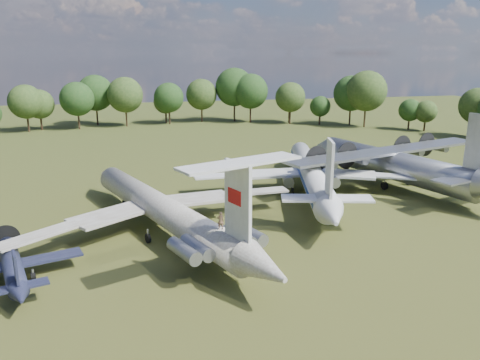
{
  "coord_description": "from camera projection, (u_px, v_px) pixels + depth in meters",
  "views": [
    {
      "loc": [
        -7.07,
        -54.42,
        20.18
      ],
      "look_at": [
        5.68,
        0.04,
        5.0
      ],
      "focal_mm": 35.0,
      "sensor_mm": 36.0,
      "label": 1
    }
  ],
  "objects": [
    {
      "name": "ground",
      "position": [
        196.0,
        222.0,
        57.98
      ],
      "size": [
        300.0,
        300.0,
        0.0
      ],
      "primitive_type": "plane",
      "color": "#203A13",
      "rests_on": "ground"
    },
    {
      "name": "il62_airliner",
      "position": [
        162.0,
        214.0,
        53.79
      ],
      "size": [
        49.68,
        55.71,
        4.51
      ],
      "primitive_type": null,
      "rotation": [
        0.0,
        0.0,
        0.37
      ],
      "color": "beige",
      "rests_on": "ground"
    },
    {
      "name": "tu104_jet",
      "position": [
        311.0,
        178.0,
        69.17
      ],
      "size": [
        45.29,
        53.51,
        4.62
      ],
      "primitive_type": null,
      "rotation": [
        0.0,
        0.0,
        -0.26
      ],
      "color": "silver",
      "rests_on": "ground"
    },
    {
      "name": "an12_transport",
      "position": [
        392.0,
        169.0,
        73.07
      ],
      "size": [
        48.29,
        51.27,
        5.55
      ],
      "primitive_type": null,
      "rotation": [
        0.0,
        0.0,
        0.29
      ],
      "color": "#A0A2A8",
      "rests_on": "ground"
    },
    {
      "name": "small_prop_west",
      "position": [
        13.0,
        270.0,
        42.34
      ],
      "size": [
        16.78,
        19.75,
        2.47
      ],
      "primitive_type": null,
      "rotation": [
        0.0,
        0.0,
        0.3
      ],
      "color": "black",
      "rests_on": "ground"
    },
    {
      "name": "person_on_il62",
      "position": [
        221.0,
        220.0,
        42.94
      ],
      "size": [
        0.61,
        0.4,
        1.66
      ],
      "primitive_type": "imported",
      "rotation": [
        0.0,
        0.0,
        3.15
      ],
      "color": "#8A6146",
      "rests_on": "il62_airliner"
    }
  ]
}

